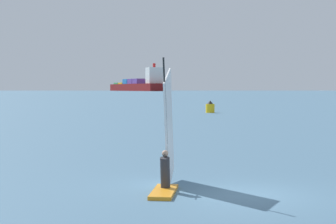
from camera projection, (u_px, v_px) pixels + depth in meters
name	position (u px, v px, depth m)	size (l,w,h in m)	color
ground_plane	(245.00, 195.00, 17.33)	(4000.00, 4000.00, 0.00)	#476B84
windsurfer	(167.00, 153.00, 18.30)	(1.20, 4.07, 4.61)	orange
cargo_ship	(138.00, 85.00, 839.69)	(88.44, 191.36, 40.14)	maroon
channel_buoy	(210.00, 107.00, 76.57)	(1.26, 1.26, 1.76)	yellow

